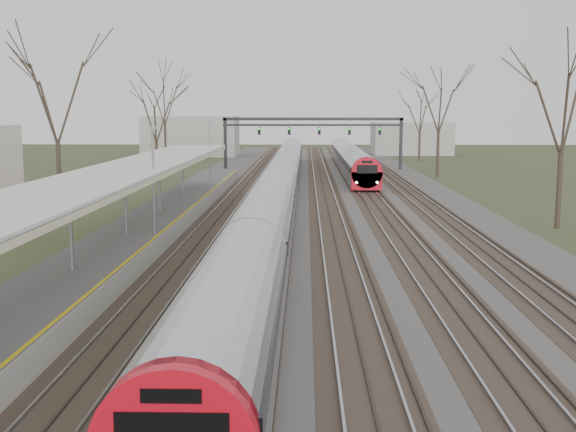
% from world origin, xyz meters
% --- Properties ---
extents(track_bed, '(24.00, 160.00, 0.22)m').
position_xyz_m(track_bed, '(0.26, 55.00, 0.06)').
color(track_bed, '#474442').
rests_on(track_bed, ground).
extents(platform, '(3.50, 69.00, 1.00)m').
position_xyz_m(platform, '(-9.05, 37.50, 0.50)').
color(platform, '#9E9B93').
rests_on(platform, ground).
extents(canopy, '(4.10, 50.00, 3.11)m').
position_xyz_m(canopy, '(-9.05, 32.99, 3.93)').
color(canopy, slate).
rests_on(canopy, platform).
extents(signal_gantry, '(21.00, 0.59, 6.08)m').
position_xyz_m(signal_gantry, '(0.29, 84.99, 4.91)').
color(signal_gantry, black).
rests_on(signal_gantry, ground).
extents(tree_west_far, '(5.50, 5.50, 11.33)m').
position_xyz_m(tree_west_far, '(-17.00, 48.00, 8.02)').
color(tree_west_far, '#2D231C').
rests_on(tree_west_far, ground).
extents(tree_east_far, '(5.00, 5.00, 10.30)m').
position_xyz_m(tree_east_far, '(14.00, 42.00, 7.29)').
color(tree_east_far, '#2D231C').
rests_on(tree_east_far, ground).
extents(train_near, '(2.62, 90.21, 3.05)m').
position_xyz_m(train_near, '(-2.50, 55.34, 1.48)').
color(train_near, '#A0A2AA').
rests_on(train_near, ground).
extents(train_far, '(2.62, 45.21, 3.05)m').
position_xyz_m(train_far, '(4.50, 82.35, 1.48)').
color(train_far, '#A0A2AA').
rests_on(train_far, ground).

